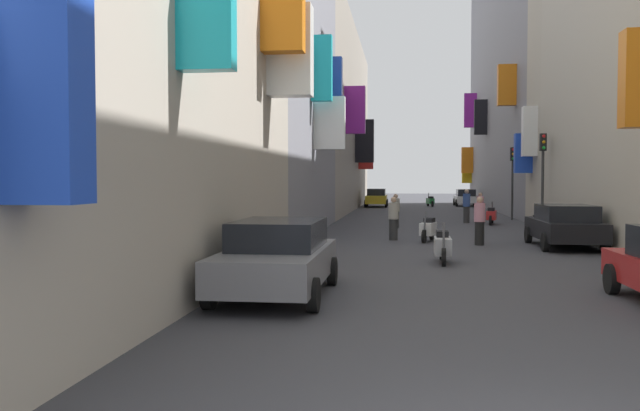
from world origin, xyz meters
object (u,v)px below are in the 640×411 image
parked_car_grey (278,256)px  parked_car_yellow (377,197)px  pedestrian_crossing (480,207)px  pedestrian_near_left (393,219)px  traffic_light_near_corner (513,170)px  scooter_silver (443,246)px  pedestrian_near_right (480,221)px  traffic_light_far_corner (543,165)px  parked_car_white (466,197)px  scooter_white (428,229)px  scooter_red (491,215)px  scooter_black (543,226)px  pedestrian_far_away (396,211)px  scooter_green (430,201)px  parked_car_black (565,225)px  pedestrian_mid_street (467,206)px

parked_car_grey → parked_car_yellow: size_ratio=1.00×
pedestrian_crossing → pedestrian_near_left: bearing=-111.7°
pedestrian_crossing → pedestrian_near_left: pedestrian_near_left is taller
parked_car_yellow → traffic_light_near_corner: 18.56m
scooter_silver → pedestrian_crossing: 17.86m
pedestrian_near_right → traffic_light_far_corner: 7.56m
parked_car_grey → traffic_light_far_corner: 19.00m
parked_car_white → traffic_light_far_corner: 27.16m
scooter_white → traffic_light_far_corner: traffic_light_far_corner is taller
scooter_red → scooter_white: 10.12m
parked_car_white → scooter_red: parked_car_white is taller
scooter_black → parked_car_grey: bearing=-119.5°
parked_car_grey → pedestrian_crossing: size_ratio=2.83×
scooter_white → pedestrian_near_right: (1.70, -1.12, 0.37)m
parked_car_yellow → parked_car_white: bearing=18.4°
pedestrian_far_away → traffic_light_near_corner: bearing=47.3°
scooter_red → scooter_black: 7.35m
scooter_white → scooter_green: same height
parked_car_black → traffic_light_near_corner: (0.70, 14.97, 2.01)m
parked_car_white → pedestrian_near_right: pedestrian_near_right is taller
traffic_light_near_corner → scooter_red: bearing=-112.8°
scooter_white → scooter_black: bearing=26.2°
parked_car_grey → pedestrian_mid_street: size_ratio=2.53×
parked_car_white → traffic_light_near_corner: size_ratio=0.98×
scooter_silver → scooter_green: 37.15m
traffic_light_near_corner → traffic_light_far_corner: size_ratio=0.95×
pedestrian_crossing → parked_car_black: bearing=-84.5°
parked_car_yellow → scooter_green: (4.43, 1.13, -0.32)m
parked_car_grey → scooter_white: (3.33, 11.58, -0.31)m
parked_car_yellow → scooter_white: parked_car_yellow is taller
scooter_white → pedestrian_mid_street: bearing=77.5°
scooter_red → pedestrian_near_left: 10.30m
parked_car_black → scooter_red: 11.12m
scooter_black → scooter_green: (-3.18, 28.82, 0.00)m
parked_car_grey → parked_car_black: bearing=52.2°
scooter_silver → scooter_black: 9.36m
parked_car_grey → pedestrian_near_right: 11.61m
parked_car_grey → scooter_red: (6.81, 21.08, -0.31)m
parked_car_black → pedestrian_crossing: (-1.26, 13.09, 0.02)m
parked_car_yellow → scooter_green: parked_car_yellow is taller
parked_car_yellow → parked_car_grey: bearing=-90.3°
parked_car_white → pedestrian_near_left: pedestrian_near_left is taller
pedestrian_crossing → traffic_light_far_corner: traffic_light_far_corner is taller
pedestrian_near_right → pedestrian_far_away: bearing=111.4°
parked_car_grey → scooter_white: bearing=74.0°
parked_car_grey → pedestrian_near_left: size_ratio=2.73×
pedestrian_far_away → traffic_light_near_corner: 9.62m
parked_car_grey → scooter_red: size_ratio=2.44×
pedestrian_near_left → traffic_light_far_corner: bearing=37.9°
scooter_red → scooter_white: (-3.48, -9.50, -0.00)m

